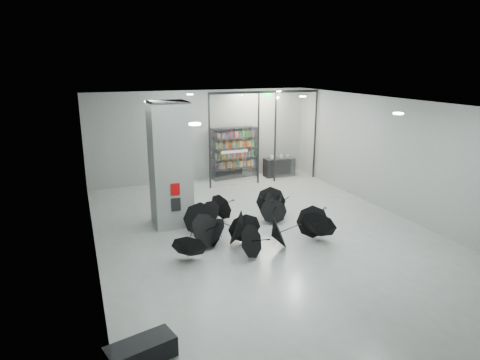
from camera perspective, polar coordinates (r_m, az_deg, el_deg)
name	(u,v)px	position (r m, az deg, el deg)	size (l,w,h in m)	color
room	(268,144)	(12.51, 3.78, 4.81)	(14.00, 14.02, 4.01)	gray
column	(170,165)	(13.78, -9.33, 2.04)	(1.20, 1.20, 4.00)	slate
fire_cabinet	(175,189)	(13.36, -8.65, -1.24)	(0.28, 0.04, 0.38)	#A50A07
info_panel	(176,205)	(13.51, -8.56, -3.27)	(0.30, 0.03, 0.42)	black
exit_sign	(267,95)	(18.16, 3.68, 11.22)	(0.30, 0.06, 0.15)	#0CE533
glass_partition	(265,134)	(18.53, 3.31, 6.20)	(5.06, 0.08, 4.00)	silver
bench	(141,352)	(8.32, -13.10, -21.45)	(1.21, 0.52, 0.39)	black
bookshelf	(234,153)	(19.49, -0.79, 3.66)	(2.13, 0.43, 2.34)	black
shop_counter	(279,167)	(20.03, 5.26, 1.74)	(1.42, 0.57, 0.85)	black
umbrella_cluster	(251,226)	(13.10, 1.42, -6.19)	(5.32, 4.17, 1.32)	black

